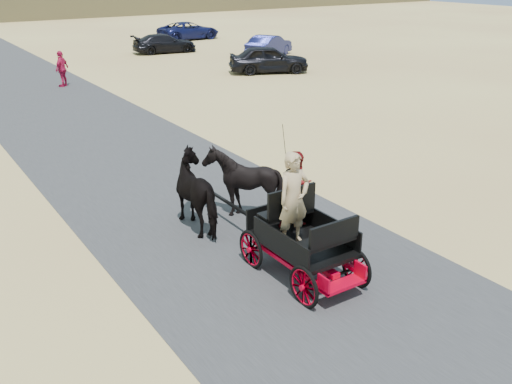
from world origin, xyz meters
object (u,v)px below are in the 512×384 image
pedestrian (62,69)px  car_a (269,59)px  horse_right (243,182)px  car_d (189,31)px  car_b (269,46)px  car_c (165,43)px  carriage (302,258)px  horse_left (201,192)px

pedestrian → car_a: 10.82m
horse_right → car_d: horse_right is taller
car_b → car_c: 7.17m
carriage → horse_left: bearing=100.4°
pedestrian → car_a: bearing=124.0°
carriage → car_b: car_b is taller
car_c → car_d: size_ratio=0.87×
horse_left → car_d: size_ratio=0.41×
car_a → car_c: 10.15m
pedestrian → car_c: size_ratio=0.41×
horse_right → car_c: horse_right is taller
horse_left → car_c: (11.01, 25.46, -0.23)m
horse_right → car_a: horse_right is taller
horse_left → car_d: horse_left is taller
car_b → car_d: 10.75m
carriage → horse_right: size_ratio=1.41×
carriage → car_d: 37.22m
carriage → car_a: car_a is taller
pedestrian → car_d: pedestrian is taller
pedestrian → car_b: 14.11m
horse_left → car_a: size_ratio=0.46×
carriage → car_b: 27.87m
car_c → car_d: 7.25m
horse_right → pedestrian: pedestrian is taller
car_d → horse_left: bearing=150.0°
horse_right → car_d: 34.26m
car_c → car_a: bearing=-163.9°
carriage → car_c: 30.32m
horse_left → horse_right: bearing=-180.0°
car_b → car_d: (-0.23, 10.75, -0.00)m
horse_right → car_d: bearing=-115.2°
carriage → car_a: (12.02, 18.42, 0.38)m
horse_left → pedestrian: size_ratio=1.16×
horse_left → car_d: (15.70, 31.00, -0.17)m
horse_right → horse_left: bearing=0.0°
car_c → car_d: car_d is taller
carriage → car_c: bearing=69.8°
pedestrian → car_b: pedestrian is taller
car_a → car_d: bearing=12.4°
horse_left → car_c: size_ratio=0.47×
carriage → car_b: (15.38, 23.24, 0.32)m
pedestrian → car_c: bearing=177.2°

